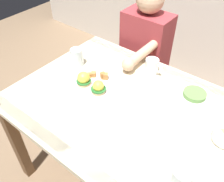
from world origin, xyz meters
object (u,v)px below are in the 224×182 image
fork (181,141)px  water_glass_near (180,181)px  eggs_benedict_plate (92,85)px  side_plate (194,95)px  diner_person (143,53)px  coffee_mug (152,66)px  water_glass_far (77,58)px  dining_table (124,117)px

fork → water_glass_near: size_ratio=1.21×
eggs_benedict_plate → side_plate: size_ratio=1.35×
fork → diner_person: (-0.61, 0.64, -0.09)m
eggs_benedict_plate → water_glass_near: bearing=-19.7°
eggs_benedict_plate → fork: 0.56m
coffee_mug → side_plate: 0.30m
water_glass_far → dining_table: bearing=-12.8°
water_glass_far → water_glass_near: bearing=-21.8°
coffee_mug → fork: bearing=-43.9°
coffee_mug → dining_table: bearing=-84.7°
fork → diner_person: size_ratio=0.13×
water_glass_near → side_plate: size_ratio=0.61×
coffee_mug → diner_person: bearing=129.3°
dining_table → diner_person: (-0.26, 0.60, 0.02)m
water_glass_near → dining_table: bearing=150.1°
eggs_benedict_plate → water_glass_far: (-0.23, 0.12, 0.02)m
eggs_benedict_plate → side_plate: 0.56m
dining_table → eggs_benedict_plate: 0.26m
coffee_mug → diner_person: (-0.23, 0.28, -0.14)m
water_glass_far → side_plate: size_ratio=0.56×
water_glass_near → water_glass_far: (-0.88, 0.35, -0.01)m
eggs_benedict_plate → water_glass_near: 0.69m
coffee_mug → water_glass_far: bearing=-152.4°
side_plate → dining_table: bearing=-134.6°
dining_table → water_glass_far: size_ratio=10.70×
side_plate → water_glass_near: bearing=-72.2°
dining_table → water_glass_near: water_glass_near is taller
water_glass_far → side_plate: water_glass_far is taller
dining_table → water_glass_far: water_glass_far is taller
eggs_benedict_plate → water_glass_far: size_ratio=2.41×
coffee_mug → fork: size_ratio=0.75×
side_plate → fork: bearing=-76.3°
water_glass_far → side_plate: bearing=13.5°
coffee_mug → diner_person: 0.39m
water_glass_near → side_plate: 0.55m
eggs_benedict_plate → fork: (0.56, -0.03, -0.02)m
diner_person → fork: bearing=-46.7°
coffee_mug → side_plate: (0.30, -0.05, -0.04)m
side_plate → diner_person: size_ratio=0.18×
eggs_benedict_plate → coffee_mug: coffee_mug is taller
diner_person → side_plate: bearing=-31.9°
dining_table → water_glass_near: 0.53m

